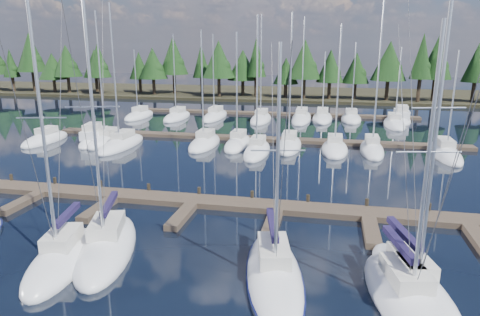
% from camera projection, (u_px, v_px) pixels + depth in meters
% --- Properties ---
extents(ground, '(260.00, 260.00, 0.00)m').
position_uv_depth(ground, '(232.00, 161.00, 42.24)').
color(ground, black).
rests_on(ground, ground).
extents(far_shore, '(220.00, 30.00, 0.60)m').
position_uv_depth(far_shore, '(290.00, 94.00, 98.96)').
color(far_shore, '#2A2617').
rests_on(far_shore, ground).
extents(main_dock, '(44.00, 6.13, 0.90)m').
position_uv_depth(main_dock, '(192.00, 204.00, 30.22)').
color(main_dock, '#4B3D2F').
rests_on(main_dock, ground).
extents(back_docks, '(50.00, 21.80, 0.40)m').
position_uv_depth(back_docks, '(263.00, 125.00, 60.73)').
color(back_docks, '#4B3D2F').
rests_on(back_docks, ground).
extents(front_sailboat_2, '(4.16, 7.87, 14.12)m').
position_uv_depth(front_sailboat_2, '(62.00, 259.00, 22.21)').
color(front_sailboat_2, silver).
rests_on(front_sailboat_2, ground).
extents(front_sailboat_3, '(5.47, 9.26, 14.71)m').
position_uv_depth(front_sailboat_3, '(107.00, 246.00, 23.62)').
color(front_sailboat_3, silver).
rests_on(front_sailboat_3, ground).
extents(front_sailboat_4, '(4.69, 9.87, 11.99)m').
position_uv_depth(front_sailboat_4, '(274.00, 275.00, 20.73)').
color(front_sailboat_4, silver).
rests_on(front_sailboat_4, ground).
extents(front_sailboat_5, '(4.60, 8.79, 12.79)m').
position_uv_depth(front_sailboat_5, '(407.00, 299.00, 18.70)').
color(front_sailboat_5, silver).
rests_on(front_sailboat_5, ground).
extents(front_sailboat_6, '(4.44, 9.08, 15.65)m').
position_uv_depth(front_sailboat_6, '(413.00, 286.00, 19.70)').
color(front_sailboat_6, silver).
rests_on(front_sailboat_6, ground).
extents(back_sailboat_rows, '(47.44, 33.45, 16.28)m').
position_uv_depth(back_sailboat_rows, '(255.00, 130.00, 56.71)').
color(back_sailboat_rows, silver).
rests_on(back_sailboat_rows, ground).
extents(motor_yacht_left, '(3.91, 7.99, 3.81)m').
position_uv_depth(motor_yacht_left, '(94.00, 139.00, 50.29)').
color(motor_yacht_left, silver).
rests_on(motor_yacht_left, ground).
extents(motor_yacht_right, '(3.27, 8.29, 4.05)m').
position_uv_depth(motor_yacht_right, '(401.00, 118.00, 64.34)').
color(motor_yacht_right, silver).
rests_on(motor_yacht_right, ground).
extents(tree_line, '(184.39, 11.82, 13.50)m').
position_uv_depth(tree_line, '(288.00, 64.00, 87.82)').
color(tree_line, black).
rests_on(tree_line, far_shore).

